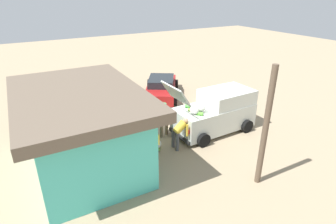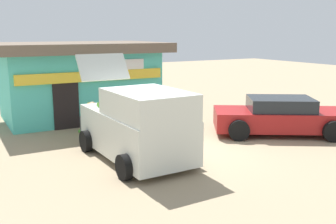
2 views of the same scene
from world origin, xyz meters
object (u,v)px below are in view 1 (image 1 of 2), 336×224
storefront_bar (83,127)px  customer_bending (179,131)px  unloaded_banana_pile (152,144)px  paint_bucket (139,124)px  vendor_standing (164,118)px  delivery_van (216,112)px  parked_sedan (161,88)px

storefront_bar → customer_bending: bearing=-103.0°
unloaded_banana_pile → paint_bucket: size_ratio=2.98×
customer_bending → paint_bucket: customer_bending is taller
storefront_bar → unloaded_banana_pile: bearing=-99.1°
storefront_bar → vendor_standing: storefront_bar is taller
vendor_standing → paint_bucket: size_ratio=5.05×
storefront_bar → unloaded_banana_pile: 3.02m
storefront_bar → delivery_van: 6.19m
parked_sedan → unloaded_banana_pile: parked_sedan is taller
parked_sedan → paint_bucket: parked_sedan is taller
parked_sedan → delivery_van: bearing=-178.6°
parked_sedan → storefront_bar: bearing=129.6°
storefront_bar → vendor_standing: size_ratio=4.02×
delivery_van → unloaded_banana_pile: size_ratio=4.57×
vendor_standing → unloaded_banana_pile: vendor_standing is taller
delivery_van → unloaded_banana_pile: bearing=91.5°
vendor_standing → customer_bending: size_ratio=1.23×
storefront_bar → paint_bucket: size_ratio=20.32×
vendor_standing → customer_bending: bearing=-177.5°
parked_sedan → vendor_standing: vendor_standing is taller
delivery_van → customer_bending: delivery_van is taller
paint_bucket → customer_bending: bearing=-164.6°
paint_bucket → unloaded_banana_pile: bearing=171.1°
unloaded_banana_pile → paint_bucket: bearing=-8.9°
delivery_van → unloaded_banana_pile: delivery_van is taller
delivery_van → customer_bending: bearing=102.5°
vendor_standing → customer_bending: 1.26m
delivery_van → vendor_standing: size_ratio=2.69×
customer_bending → delivery_van: bearing=-77.5°
delivery_van → paint_bucket: bearing=56.0°
storefront_bar → customer_bending: size_ratio=4.96×
vendor_standing → customer_bending: vendor_standing is taller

